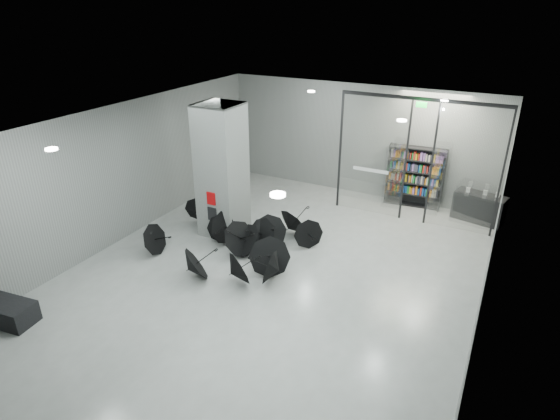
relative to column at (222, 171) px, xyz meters
The scene contains 10 objects.
room 3.31m from the column, 38.66° to the right, with size 14.00×14.02×4.01m.
column is the anchor object (origin of this frame).
fire_cabinet 0.90m from the column, 90.00° to the right, with size 0.28×0.04×0.38m, color #A50A07.
info_panel 1.31m from the column, 90.00° to the right, with size 0.30×0.03×0.42m, color black.
exit_sign 6.18m from the column, 33.96° to the left, with size 0.30×0.06×0.15m, color #0CE533.
glass_partition 6.02m from the column, 35.58° to the left, with size 5.06×0.08×4.00m.
bench 6.55m from the column, 108.46° to the right, with size 1.55×0.66×0.50m, color black.
bookshelf 6.76m from the column, 45.21° to the left, with size 1.91×0.38×2.10m, color black, non-canonical shape.
shop_counter 8.37m from the column, 32.83° to the left, with size 1.56×0.62×0.94m, color black.
umbrella_cluster 2.31m from the column, 35.68° to the right, with size 4.88×4.63×1.31m.
Camera 1 is at (4.97, -8.64, 6.64)m, focal length 29.60 mm.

